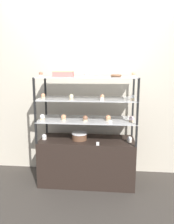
# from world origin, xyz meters

# --- Properties ---
(ground_plane) EXTENTS (20.00, 20.00, 0.00)m
(ground_plane) POSITION_xyz_m (0.00, 0.00, 0.00)
(ground_plane) COLOR #38332D
(back_wall) EXTENTS (8.00, 0.05, 2.60)m
(back_wall) POSITION_xyz_m (0.00, 0.39, 1.30)
(back_wall) COLOR beige
(back_wall) RESTS_ON ground_plane
(display_base) EXTENTS (1.24, 0.50, 0.60)m
(display_base) POSITION_xyz_m (0.00, 0.00, 0.30)
(display_base) COLOR black
(display_base) RESTS_ON ground_plane
(display_riser_lower) EXTENTS (1.24, 0.50, 0.27)m
(display_riser_lower) POSITION_xyz_m (0.00, 0.00, 0.86)
(display_riser_lower) COLOR black
(display_riser_lower) RESTS_ON display_base
(display_riser_middle) EXTENTS (1.24, 0.50, 0.27)m
(display_riser_middle) POSITION_xyz_m (0.00, 0.00, 1.13)
(display_riser_middle) COLOR black
(display_riser_middle) RESTS_ON display_riser_lower
(display_riser_upper) EXTENTS (1.24, 0.50, 0.27)m
(display_riser_upper) POSITION_xyz_m (0.00, 0.00, 1.40)
(display_riser_upper) COLOR black
(display_riser_upper) RESTS_ON display_riser_middle
(layer_cake_centerpiece) EXTENTS (0.20, 0.20, 0.09)m
(layer_cake_centerpiece) POSITION_xyz_m (-0.10, -0.03, 0.65)
(layer_cake_centerpiece) COLOR brown
(layer_cake_centerpiece) RESTS_ON display_base
(sheet_cake_frosted) EXTENTS (0.25, 0.18, 0.07)m
(sheet_cake_frosted) POSITION_xyz_m (-0.31, 0.04, 1.45)
(sheet_cake_frosted) COLOR #C66660
(sheet_cake_frosted) RESTS_ON display_riser_upper
(cupcake_0) EXTENTS (0.06, 0.06, 0.07)m
(cupcake_0) POSITION_xyz_m (-0.56, -0.06, 0.64)
(cupcake_0) COLOR white
(cupcake_0) RESTS_ON display_base
(cupcake_1) EXTENTS (0.06, 0.06, 0.07)m
(cupcake_1) POSITION_xyz_m (0.55, -0.06, 0.64)
(cupcake_1) COLOR beige
(cupcake_1) RESTS_ON display_base
(price_tag_0) EXTENTS (0.04, 0.00, 0.04)m
(price_tag_0) POSITION_xyz_m (0.15, -0.23, 0.62)
(price_tag_0) COLOR white
(price_tag_0) RESTS_ON display_base
(cupcake_2) EXTENTS (0.06, 0.06, 0.07)m
(cupcake_2) POSITION_xyz_m (-0.57, -0.09, 0.91)
(cupcake_2) COLOR #CCB28C
(cupcake_2) RESTS_ON display_riser_lower
(cupcake_3) EXTENTS (0.06, 0.06, 0.07)m
(cupcake_3) POSITION_xyz_m (-0.29, -0.08, 0.91)
(cupcake_3) COLOR #CCB28C
(cupcake_3) RESTS_ON display_riser_lower
(cupcake_4) EXTENTS (0.06, 0.06, 0.07)m
(cupcake_4) POSITION_xyz_m (-0.01, -0.11, 0.91)
(cupcake_4) COLOR #CCB28C
(cupcake_4) RESTS_ON display_riser_lower
(cupcake_5) EXTENTS (0.06, 0.06, 0.07)m
(cupcake_5) POSITION_xyz_m (0.27, -0.07, 0.91)
(cupcake_5) COLOR #CCB28C
(cupcake_5) RESTS_ON display_riser_lower
(cupcake_6) EXTENTS (0.06, 0.06, 0.07)m
(cupcake_6) POSITION_xyz_m (0.56, -0.10, 0.91)
(cupcake_6) COLOR #CCB28C
(cupcake_6) RESTS_ON display_riser_lower
(price_tag_1) EXTENTS (0.04, 0.00, 0.04)m
(price_tag_1) POSITION_xyz_m (0.30, -0.23, 0.90)
(price_tag_1) COLOR white
(price_tag_1) RESTS_ON display_riser_lower
(cupcake_7) EXTENTS (0.05, 0.05, 0.07)m
(cupcake_7) POSITION_xyz_m (-0.55, -0.08, 1.18)
(cupcake_7) COLOR #CCB28C
(cupcake_7) RESTS_ON display_riser_middle
(cupcake_8) EXTENTS (0.05, 0.05, 0.07)m
(cupcake_8) POSITION_xyz_m (-0.18, -0.13, 1.18)
(cupcake_8) COLOR #CCB28C
(cupcake_8) RESTS_ON display_riser_middle
(cupcake_9) EXTENTS (0.05, 0.05, 0.07)m
(cupcake_9) POSITION_xyz_m (0.20, -0.12, 1.18)
(cupcake_9) COLOR #CCB28C
(cupcake_9) RESTS_ON display_riser_middle
(cupcake_10) EXTENTS (0.05, 0.05, 0.07)m
(cupcake_10) POSITION_xyz_m (0.56, -0.13, 1.18)
(cupcake_10) COLOR #CCB28C
(cupcake_10) RESTS_ON display_riser_middle
(price_tag_2) EXTENTS (0.04, 0.00, 0.04)m
(price_tag_2) POSITION_xyz_m (0.20, -0.23, 1.17)
(price_tag_2) COLOR white
(price_tag_2) RESTS_ON display_riser_middle
(cupcake_11) EXTENTS (0.05, 0.05, 0.06)m
(cupcake_11) POSITION_xyz_m (-0.57, -0.07, 1.45)
(cupcake_11) COLOR white
(cupcake_11) RESTS_ON display_riser_upper
(cupcake_12) EXTENTS (0.05, 0.05, 0.06)m
(cupcake_12) POSITION_xyz_m (-0.00, -0.08, 1.45)
(cupcake_12) COLOR beige
(cupcake_12) RESTS_ON display_riser_upper
(cupcake_13) EXTENTS (0.05, 0.05, 0.06)m
(cupcake_13) POSITION_xyz_m (0.57, -0.07, 1.45)
(cupcake_13) COLOR beige
(cupcake_13) RESTS_ON display_riser_upper
(price_tag_3) EXTENTS (0.04, 0.00, 0.04)m
(price_tag_3) POSITION_xyz_m (0.08, -0.23, 1.44)
(price_tag_3) COLOR white
(price_tag_3) RESTS_ON display_riser_upper
(donut_glazed) EXTENTS (0.14, 0.14, 0.03)m
(donut_glazed) POSITION_xyz_m (0.36, 0.05, 1.44)
(donut_glazed) COLOR brown
(donut_glazed) RESTS_ON display_riser_upper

